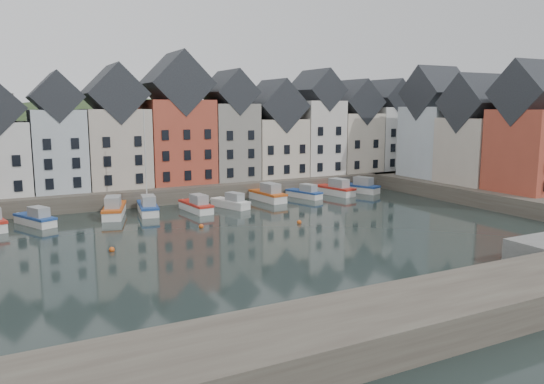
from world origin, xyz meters
TOP-DOWN VIEW (x-y plane):
  - ground at (0.00, 0.00)m, footprint 260.00×260.00m
  - far_quay at (0.00, 30.00)m, footprint 90.00×16.00m
  - right_quay at (37.00, 3.00)m, footprint 14.00×54.00m
  - near_wall at (-10.00, -22.00)m, footprint 50.00×6.00m
  - hillside at (0.02, 56.00)m, footprint 153.60×70.40m
  - far_terrace at (3.21, 28.00)m, footprint 72.37×8.16m
  - right_terrace at (36.00, 8.07)m, footprint 8.30×24.25m
  - mooring_buoys at (-4.00, 5.33)m, footprint 20.50×5.50m
  - boat_b at (-19.04, 17.27)m, footprint 4.09×6.03m
  - boat_c at (-10.77, 18.13)m, footprint 4.07×7.30m
  - boat_d at (-6.94, 17.94)m, footprint 2.97×6.68m
  - boat_e at (-1.50, 16.43)m, footprint 2.46×6.29m
  - boat_f at (3.12, 16.71)m, footprint 3.49×5.88m
  - boat_g at (9.38, 19.14)m, footprint 2.91×7.18m
  - boat_h at (15.01, 18.75)m, footprint 3.23×5.82m
  - boat_i at (20.12, 18.97)m, footprint 3.42×7.09m
  - boat_j at (24.45, 19.17)m, footprint 4.36×6.90m

SIDE VIEW (x-z plane):
  - hillside at x=0.02m, z-range -49.96..14.04m
  - ground at x=0.00m, z-range 0.00..0.00m
  - mooring_buoys at x=-4.00m, z-range -0.10..0.40m
  - boat_h at x=15.01m, z-range -0.43..1.70m
  - boat_f at x=3.12m, z-range -0.44..1.72m
  - boat_b at x=-19.04m, z-range -0.45..1.78m
  - boat_e at x=-1.50m, z-range -0.48..1.88m
  - boat_j at x=24.45m, z-range -0.51..2.02m
  - boat_i at x=20.12m, z-range -0.53..2.08m
  - boat_c at x=-10.77m, z-range -0.54..2.14m
  - boat_g at x=9.38m, z-range -0.54..2.14m
  - boat_d at x=-6.94m, z-range -5.36..6.96m
  - far_quay at x=0.00m, z-range 0.00..2.00m
  - right_quay at x=37.00m, z-range 0.00..2.00m
  - near_wall at x=-10.00m, z-range 0.00..2.00m
  - far_terrace at x=3.21m, z-range -0.01..17.76m
  - right_terrace at x=36.00m, z-range 0.73..17.10m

